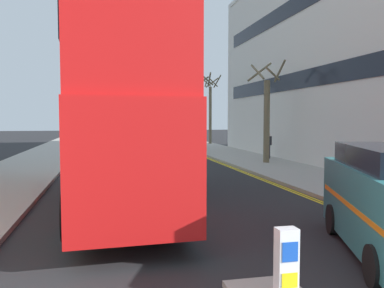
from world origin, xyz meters
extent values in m
cube|color=#9E9991|center=(6.50, 16.00, 0.07)|extent=(4.00, 80.00, 0.14)
cube|color=#9E9991|center=(-6.50, 16.00, 0.07)|extent=(4.00, 80.00, 0.14)
cube|color=yellow|center=(4.40, 14.00, 0.00)|extent=(0.10, 56.00, 0.01)
cube|color=yellow|center=(4.24, 14.00, 0.00)|extent=(0.10, 56.00, 0.01)
cube|color=white|center=(0.00, 2.83, 0.73)|extent=(0.28, 0.20, 0.95)
cube|color=blue|center=(0.00, 2.72, 0.92)|extent=(0.22, 0.01, 0.26)
cube|color=yellow|center=(0.00, 2.72, 0.54)|extent=(0.22, 0.01, 0.20)
cube|color=red|center=(-2.02, 10.27, 1.74)|extent=(2.92, 10.89, 2.60)
cube|color=red|center=(-2.02, 10.27, 4.29)|extent=(2.87, 10.67, 2.50)
cube|color=black|center=(-2.02, 10.27, 2.04)|extent=(2.94, 10.46, 0.84)
cube|color=black|center=(-2.02, 10.27, 4.39)|extent=(2.92, 10.24, 0.80)
cube|color=yellow|center=(-2.23, 15.65, 3.29)|extent=(2.00, 0.14, 0.44)
cube|color=maroon|center=(-2.02, 10.27, 5.59)|extent=(2.63, 9.80, 0.10)
cylinder|color=black|center=(-3.40, 13.57, 0.52)|extent=(0.34, 1.05, 1.04)
cylinder|color=black|center=(-0.90, 13.67, 0.52)|extent=(0.34, 1.05, 1.04)
cylinder|color=black|center=(-3.13, 6.88, 0.52)|extent=(0.34, 1.05, 1.04)
cylinder|color=black|center=(-0.63, 6.97, 0.52)|extent=(0.34, 1.05, 1.04)
cylinder|color=black|center=(1.78, 3.38, 0.34)|extent=(0.44, 0.71, 0.68)
cylinder|color=black|center=(2.76, 6.13, 0.34)|extent=(0.44, 0.71, 0.68)
cylinder|color=#2D2D38|center=(7.68, 21.29, 0.56)|extent=(0.22, 0.22, 0.85)
cube|color=#26262B|center=(7.68, 21.29, 1.27)|extent=(0.34, 0.22, 0.56)
sphere|color=beige|center=(7.68, 21.29, 1.66)|extent=(0.20, 0.20, 0.20)
cylinder|color=#6B6047|center=(5.14, 28.91, 2.73)|extent=(0.37, 0.37, 5.18)
cylinder|color=#6B6047|center=(5.80, 28.84, 5.79)|extent=(0.27, 1.39, 1.02)
cylinder|color=#6B6047|center=(5.36, 29.38, 5.68)|extent=(1.04, 0.58, 0.82)
cylinder|color=#6B6047|center=(4.46, 29.15, 5.82)|extent=(0.61, 1.42, 1.08)
cylinder|color=#6B6047|center=(4.74, 28.74, 5.62)|extent=(0.48, 0.89, 0.69)
cylinder|color=#6B6047|center=(5.32, 28.23, 5.81)|extent=(1.44, 0.50, 1.07)
cylinder|color=#6B6047|center=(6.67, 19.26, 2.49)|extent=(0.35, 0.35, 4.69)
cylinder|color=#6B6047|center=(7.42, 19.22, 5.36)|extent=(0.19, 1.54, 1.13)
cylinder|color=#6B6047|center=(6.52, 20.04, 5.39)|extent=(1.63, 0.43, 1.19)
cylinder|color=#6B6047|center=(6.05, 19.14, 5.28)|extent=(0.37, 1.33, 0.98)
cylinder|color=#6B6047|center=(6.79, 18.79, 5.17)|extent=(1.03, 0.36, 0.77)
cylinder|color=#6B6047|center=(7.98, 36.68, 3.01)|extent=(0.29, 0.29, 5.74)
cylinder|color=#6B6047|center=(8.75, 36.83, 6.43)|extent=(0.41, 1.61, 1.18)
cylinder|color=#6B6047|center=(8.32, 37.24, 6.34)|extent=(1.23, 0.81, 1.00)
cylinder|color=#6B6047|center=(7.57, 36.87, 6.19)|extent=(0.50, 0.91, 0.71)
cylinder|color=#6B6047|center=(7.54, 36.41, 6.24)|extent=(0.67, 0.98, 0.81)
cylinder|color=#6B6047|center=(8.19, 36.21, 6.24)|extent=(1.04, 0.56, 0.81)
cube|color=silver|center=(13.50, 18.45, 6.39)|extent=(10.00, 28.00, 12.78)
cube|color=black|center=(8.48, 18.45, 9.20)|extent=(0.04, 24.64, 1.00)
cube|color=black|center=(8.48, 18.45, 4.86)|extent=(0.04, 24.64, 1.00)
camera|label=1|loc=(-2.30, -1.88, 2.65)|focal=36.83mm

